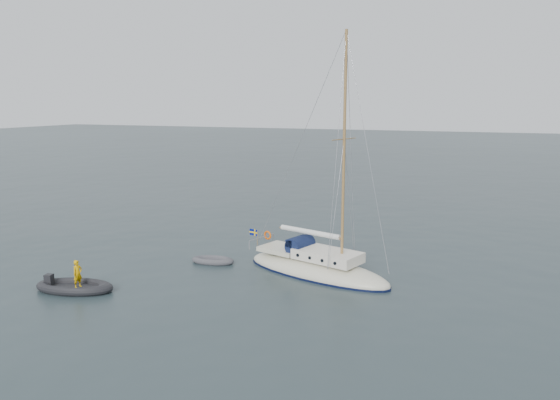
% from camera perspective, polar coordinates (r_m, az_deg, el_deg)
% --- Properties ---
extents(ground, '(300.00, 300.00, 0.00)m').
position_cam_1_polar(ground, '(28.44, 4.27, -8.69)').
color(ground, black).
rests_on(ground, ground).
extents(sailboat, '(9.31, 2.79, 13.26)m').
position_cam_1_polar(sailboat, '(29.62, 3.89, -5.87)').
color(sailboat, beige).
rests_on(sailboat, ground).
extents(dinghy, '(2.53, 1.14, 0.36)m').
position_cam_1_polar(dinghy, '(31.95, -7.04, -6.29)').
color(dinghy, '#46464B').
rests_on(dinghy, ground).
extents(rib, '(4.00, 1.82, 1.59)m').
position_cam_1_polar(rib, '(29.09, -20.70, -8.40)').
color(rib, black).
rests_on(rib, ground).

